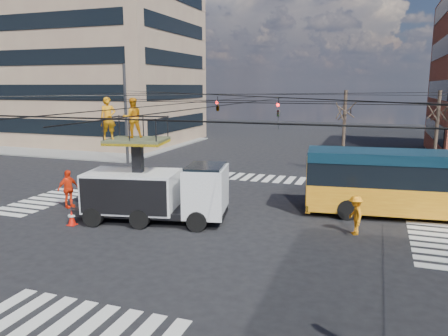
% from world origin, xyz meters
% --- Properties ---
extents(ground, '(120.00, 120.00, 0.00)m').
position_xyz_m(ground, '(0.00, 0.00, 0.00)').
color(ground, black).
rests_on(ground, ground).
extents(sidewalk_nw, '(18.00, 18.00, 0.12)m').
position_xyz_m(sidewalk_nw, '(-21.00, 21.00, 0.06)').
color(sidewalk_nw, slate).
rests_on(sidewalk_nw, ground).
extents(crosswalks, '(22.40, 22.40, 0.02)m').
position_xyz_m(crosswalks, '(0.00, 0.00, 0.01)').
color(crosswalks, silver).
rests_on(crosswalks, ground).
extents(building_tower, '(18.06, 16.06, 30.00)m').
position_xyz_m(building_tower, '(-21.98, 23.98, 15.00)').
color(building_tower, '#93725E').
rests_on(building_tower, ground).
extents(overhead_network, '(24.24, 24.24, 8.00)m').
position_xyz_m(overhead_network, '(-0.07, 0.40, 4.29)').
color(overhead_network, '#2D2D30').
rests_on(overhead_network, ground).
extents(tree_a, '(2.00, 2.00, 6.00)m').
position_xyz_m(tree_a, '(5.00, 13.50, 4.63)').
color(tree_a, '#382B21').
rests_on(tree_a, ground).
extents(tree_b, '(2.00, 2.00, 6.00)m').
position_xyz_m(tree_b, '(11.00, 13.50, 4.63)').
color(tree_b, '#382B21').
rests_on(tree_b, ground).
extents(utility_truck, '(7.31, 3.72, 5.80)m').
position_xyz_m(utility_truck, '(-2.35, -1.16, 1.96)').
color(utility_truck, black).
rests_on(utility_truck, ground).
extents(city_bus, '(13.38, 4.07, 3.20)m').
position_xyz_m(city_bus, '(10.58, 3.75, 1.73)').
color(city_bus, orange).
rests_on(city_bus, ground).
extents(traffic_cone, '(0.36, 0.36, 0.69)m').
position_xyz_m(traffic_cone, '(-5.71, -2.96, 0.35)').
color(traffic_cone, red).
rests_on(traffic_cone, ground).
extents(worker_ground, '(0.84, 1.27, 2.00)m').
position_xyz_m(worker_ground, '(-7.78, -0.57, 1.00)').
color(worker_ground, '#FF3710').
rests_on(worker_ground, ground).
extents(flagger, '(1.01, 1.27, 1.72)m').
position_xyz_m(flagger, '(6.59, 0.03, 0.86)').
color(flagger, orange).
rests_on(flagger, ground).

